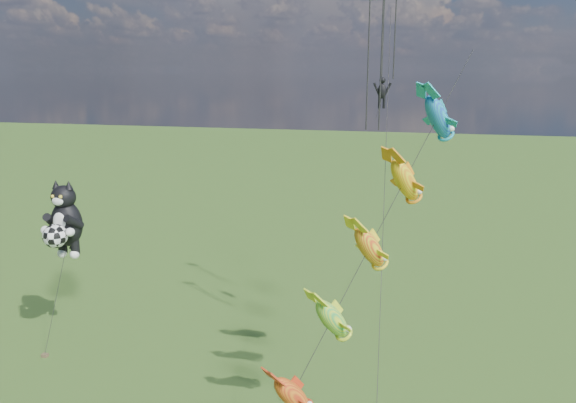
# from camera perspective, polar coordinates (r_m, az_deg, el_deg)

# --- Properties ---
(cat_kite_rig) EXTENTS (2.45, 4.15, 11.35)m
(cat_kite_rig) POSITION_cam_1_polar(r_m,az_deg,el_deg) (40.38, -21.83, -1.86)
(cat_kite_rig) COLOR brown
(cat_kite_rig) RESTS_ON ground
(fish_windsock_rig) EXTENTS (9.57, 12.91, 19.42)m
(fish_windsock_rig) POSITION_cam_1_polar(r_m,az_deg,el_deg) (24.72, 8.24, -4.71)
(fish_windsock_rig) COLOR brown
(fish_windsock_rig) RESTS_ON ground
(parafoil_rig) EXTENTS (2.46, 17.46, 25.71)m
(parafoil_rig) POSITION_cam_1_polar(r_m,az_deg,el_deg) (32.90, 9.61, 13.00)
(parafoil_rig) COLOR brown
(parafoil_rig) RESTS_ON ground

